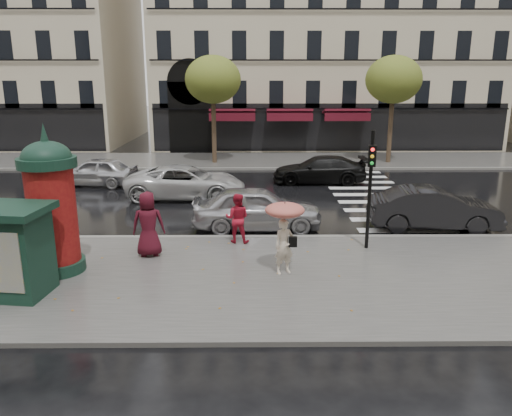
{
  "coord_description": "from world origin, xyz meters",
  "views": [
    {
      "loc": [
        0.34,
        -13.23,
        5.45
      ],
      "look_at": [
        0.47,
        1.5,
        1.52
      ],
      "focal_mm": 35.0,
      "sensor_mm": 36.0,
      "label": 1
    }
  ],
  "objects_px": {
    "car_darkgrey": "(434,209)",
    "car_black": "(320,170)",
    "traffic_light": "(370,179)",
    "man_burgundy": "(148,224)",
    "woman_umbrella": "(285,226)",
    "car_silver": "(257,208)",
    "woman_red": "(237,218)",
    "newsstand": "(11,250)",
    "morris_column": "(51,203)",
    "car_white": "(186,182)",
    "car_far_silver": "(95,172)"
  },
  "relations": [
    {
      "from": "morris_column",
      "to": "car_far_silver",
      "type": "distance_m",
      "value": 12.1
    },
    {
      "from": "newsstand",
      "to": "woman_umbrella",
      "type": "bearing_deg",
      "value": 11.0
    },
    {
      "from": "car_darkgrey",
      "to": "car_black",
      "type": "xyz_separation_m",
      "value": [
        -3.08,
        8.09,
        -0.07
      ]
    },
    {
      "from": "woman_red",
      "to": "newsstand",
      "type": "bearing_deg",
      "value": 45.71
    },
    {
      "from": "car_silver",
      "to": "car_darkgrey",
      "type": "relative_size",
      "value": 1.01
    },
    {
      "from": "woman_red",
      "to": "morris_column",
      "type": "xyz_separation_m",
      "value": [
        -4.98,
        -2.45,
        1.16
      ]
    },
    {
      "from": "morris_column",
      "to": "traffic_light",
      "type": "relative_size",
      "value": 1.11
    },
    {
      "from": "car_silver",
      "to": "car_white",
      "type": "bearing_deg",
      "value": 32.7
    },
    {
      "from": "newsstand",
      "to": "car_black",
      "type": "height_order",
      "value": "newsstand"
    },
    {
      "from": "woman_umbrella",
      "to": "morris_column",
      "type": "height_order",
      "value": "morris_column"
    },
    {
      "from": "morris_column",
      "to": "newsstand",
      "type": "distance_m",
      "value": 1.8
    },
    {
      "from": "woman_umbrella",
      "to": "car_far_silver",
      "type": "relative_size",
      "value": 0.49
    },
    {
      "from": "traffic_light",
      "to": "car_far_silver",
      "type": "distance_m",
      "value": 15.39
    },
    {
      "from": "traffic_light",
      "to": "car_white",
      "type": "relative_size",
      "value": 0.69
    },
    {
      "from": "woman_umbrella",
      "to": "car_white",
      "type": "height_order",
      "value": "woman_umbrella"
    },
    {
      "from": "morris_column",
      "to": "car_white",
      "type": "distance_m",
      "value": 9.48
    },
    {
      "from": "car_silver",
      "to": "car_darkgrey",
      "type": "height_order",
      "value": "car_silver"
    },
    {
      "from": "woman_red",
      "to": "man_burgundy",
      "type": "xyz_separation_m",
      "value": [
        -2.64,
        -1.22,
        0.18
      ]
    },
    {
      "from": "woman_umbrella",
      "to": "car_darkgrey",
      "type": "relative_size",
      "value": 0.45
    },
    {
      "from": "newsstand",
      "to": "car_white",
      "type": "bearing_deg",
      "value": 74.59
    },
    {
      "from": "car_black",
      "to": "car_far_silver",
      "type": "distance_m",
      "value": 11.5
    },
    {
      "from": "car_silver",
      "to": "car_black",
      "type": "xyz_separation_m",
      "value": [
        3.35,
        8.09,
        -0.1
      ]
    },
    {
      "from": "woman_umbrella",
      "to": "car_silver",
      "type": "bearing_deg",
      "value": 99.02
    },
    {
      "from": "woman_umbrella",
      "to": "car_black",
      "type": "distance_m",
      "value": 12.85
    },
    {
      "from": "car_darkgrey",
      "to": "morris_column",
      "type": "bearing_deg",
      "value": 114.23
    },
    {
      "from": "woman_red",
      "to": "car_far_silver",
      "type": "height_order",
      "value": "woman_red"
    },
    {
      "from": "woman_red",
      "to": "car_darkgrey",
      "type": "bearing_deg",
      "value": -156.27
    },
    {
      "from": "car_white",
      "to": "car_far_silver",
      "type": "height_order",
      "value": "car_white"
    },
    {
      "from": "car_silver",
      "to": "newsstand",
      "type": "bearing_deg",
      "value": 132.66
    },
    {
      "from": "woman_umbrella",
      "to": "traffic_light",
      "type": "height_order",
      "value": "traffic_light"
    },
    {
      "from": "traffic_light",
      "to": "car_darkgrey",
      "type": "height_order",
      "value": "traffic_light"
    },
    {
      "from": "woman_red",
      "to": "car_black",
      "type": "distance_m",
      "value": 10.67
    },
    {
      "from": "morris_column",
      "to": "car_black",
      "type": "height_order",
      "value": "morris_column"
    },
    {
      "from": "car_far_silver",
      "to": "man_burgundy",
      "type": "bearing_deg",
      "value": 30.52
    },
    {
      "from": "man_burgundy",
      "to": "car_darkgrey",
      "type": "xyz_separation_m",
      "value": [
        9.73,
        3.02,
        -0.35
      ]
    },
    {
      "from": "newsstand",
      "to": "car_darkgrey",
      "type": "height_order",
      "value": "newsstand"
    },
    {
      "from": "man_burgundy",
      "to": "car_black",
      "type": "height_order",
      "value": "man_burgundy"
    },
    {
      "from": "woman_red",
      "to": "car_darkgrey",
      "type": "xyz_separation_m",
      "value": [
        7.09,
        1.8,
        -0.17
      ]
    },
    {
      "from": "woman_umbrella",
      "to": "car_white",
      "type": "relative_size",
      "value": 0.38
    },
    {
      "from": "traffic_light",
      "to": "car_black",
      "type": "height_order",
      "value": "traffic_light"
    },
    {
      "from": "traffic_light",
      "to": "newsstand",
      "type": "bearing_deg",
      "value": -160.86
    },
    {
      "from": "woman_red",
      "to": "newsstand",
      "type": "height_order",
      "value": "newsstand"
    },
    {
      "from": "woman_red",
      "to": "car_darkgrey",
      "type": "relative_size",
      "value": 0.35
    },
    {
      "from": "traffic_light",
      "to": "car_white",
      "type": "bearing_deg",
      "value": 132.39
    },
    {
      "from": "car_white",
      "to": "car_darkgrey",
      "type": "bearing_deg",
      "value": -115.16
    },
    {
      "from": "man_burgundy",
      "to": "car_silver",
      "type": "distance_m",
      "value": 4.49
    },
    {
      "from": "traffic_light",
      "to": "car_darkgrey",
      "type": "relative_size",
      "value": 0.8
    },
    {
      "from": "woman_red",
      "to": "morris_column",
      "type": "bearing_deg",
      "value": 35.63
    },
    {
      "from": "woman_umbrella",
      "to": "car_far_silver",
      "type": "xyz_separation_m",
      "value": [
        -8.84,
        11.98,
        -0.76
      ]
    },
    {
      "from": "traffic_light",
      "to": "man_burgundy",
      "type": "bearing_deg",
      "value": -175.35
    }
  ]
}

